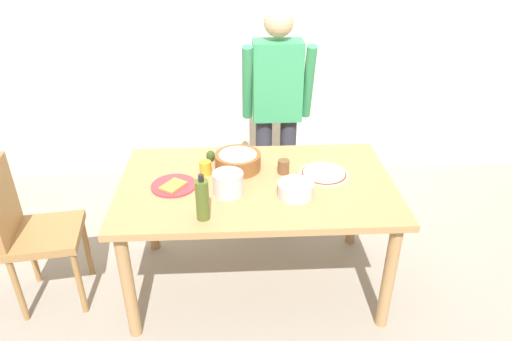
% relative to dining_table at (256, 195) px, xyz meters
% --- Properties ---
extents(ground, '(8.00, 8.00, 0.00)m').
position_rel_dining_table_xyz_m(ground, '(0.00, 0.00, -0.67)').
color(ground, gray).
extents(wall_back, '(5.60, 0.10, 2.60)m').
position_rel_dining_table_xyz_m(wall_back, '(0.00, 1.60, 0.63)').
color(wall_back, beige).
rests_on(wall_back, ground).
extents(dining_table, '(1.60, 0.96, 0.76)m').
position_rel_dining_table_xyz_m(dining_table, '(0.00, 0.00, 0.00)').
color(dining_table, '#A37A4C').
rests_on(dining_table, ground).
extents(person_cook, '(0.49, 0.25, 1.62)m').
position_rel_dining_table_xyz_m(person_cook, '(0.18, 0.76, 0.27)').
color(person_cook, '#2D2D38').
rests_on(person_cook, ground).
extents(chair_wooden_left, '(0.45, 0.45, 0.95)m').
position_rel_dining_table_xyz_m(chair_wooden_left, '(-1.32, -0.08, -0.13)').
color(chair_wooden_left, olive).
rests_on(chair_wooden_left, ground).
extents(pizza_raw_on_board, '(0.30, 0.30, 0.02)m').
position_rel_dining_table_xyz_m(pizza_raw_on_board, '(0.41, 0.06, 0.10)').
color(pizza_raw_on_board, beige).
rests_on(pizza_raw_on_board, dining_table).
extents(plate_with_slice, '(0.26, 0.26, 0.02)m').
position_rel_dining_table_xyz_m(plate_with_slice, '(-0.48, -0.03, 0.10)').
color(plate_with_slice, red).
rests_on(plate_with_slice, dining_table).
extents(popcorn_bowl, '(0.28, 0.28, 0.11)m').
position_rel_dining_table_xyz_m(popcorn_bowl, '(-0.10, 0.17, 0.15)').
color(popcorn_bowl, brown).
rests_on(popcorn_bowl, dining_table).
extents(mixing_bowl_steel, '(0.20, 0.20, 0.08)m').
position_rel_dining_table_xyz_m(mixing_bowl_steel, '(0.21, -0.16, 0.13)').
color(mixing_bowl_steel, '#B7B7BC').
rests_on(mixing_bowl_steel, dining_table).
extents(olive_oil_bottle, '(0.07, 0.07, 0.26)m').
position_rel_dining_table_xyz_m(olive_oil_bottle, '(-0.29, -0.35, 0.20)').
color(olive_oil_bottle, '#47561E').
rests_on(olive_oil_bottle, dining_table).
extents(steel_pot, '(0.17, 0.17, 0.13)m').
position_rel_dining_table_xyz_m(steel_pot, '(-0.16, -0.11, 0.16)').
color(steel_pot, '#B7B7BC').
rests_on(steel_pot, dining_table).
extents(cup_orange, '(0.07, 0.07, 0.08)m').
position_rel_dining_table_xyz_m(cup_orange, '(-0.30, 0.11, 0.13)').
color(cup_orange, orange).
rests_on(cup_orange, dining_table).
extents(cup_small_brown, '(0.07, 0.07, 0.08)m').
position_rel_dining_table_xyz_m(cup_small_brown, '(0.17, 0.10, 0.13)').
color(cup_small_brown, brown).
rests_on(cup_small_brown, dining_table).
extents(avocado, '(0.06, 0.06, 0.07)m').
position_rel_dining_table_xyz_m(avocado, '(-0.28, 0.28, 0.13)').
color(avocado, '#2D4219').
rests_on(avocado, dining_table).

